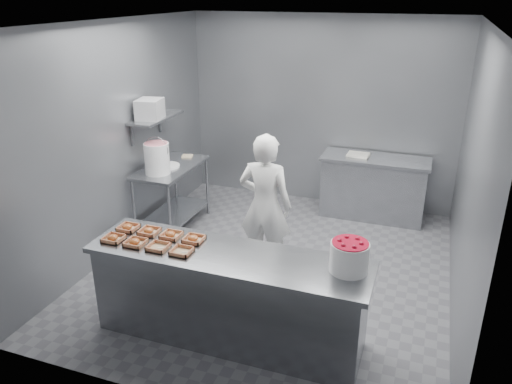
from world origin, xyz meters
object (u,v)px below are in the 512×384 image
tray_1 (135,242)px  tray_5 (149,231)px  tray_4 (128,227)px  glaze_bucket (157,158)px  prep_table (172,187)px  strawberry_tub (349,256)px  tray_2 (158,247)px  tray_3 (182,251)px  tray_0 (113,238)px  appliance (150,109)px  tray_6 (171,235)px  worker (265,206)px  tray_7 (194,239)px  service_counter (229,296)px  back_counter (373,187)px

tray_1 → tray_5: same height
tray_4 → glaze_bucket: 1.63m
prep_table → glaze_bucket: size_ratio=2.45×
prep_table → strawberry_tub: bearing=-34.5°
tray_5 → tray_2: bearing=-45.3°
tray_3 → tray_0: bearing=-180.0°
strawberry_tub → glaze_bucket: size_ratio=0.66×
tray_0 → appliance: size_ratio=0.56×
prep_table → appliance: size_ratio=3.57×
tray_3 → glaze_bucket: size_ratio=0.38×
tray_6 → worker: (0.56, 1.14, -0.08)m
tray_4 → tray_7: same height
service_counter → tray_5: bearing=172.1°
tray_7 → tray_3: bearing=-89.3°
back_counter → tray_1: tray_1 is taller
back_counter → worker: size_ratio=0.89×
prep_table → tray_5: bearing=-67.1°
glaze_bucket → tray_1: bearing=-66.1°
tray_4 → strawberry_tub: 2.19m
tray_1 → worker: size_ratio=0.11×
strawberry_tub → tray_5: bearing=178.8°
tray_2 → glaze_bucket: bearing=120.2°
tray_2 → tray_4: bearing=153.1°
tray_5 → appliance: 2.09m
tray_1 → tray_5: (0.00, 0.25, 0.00)m
tray_0 → worker: worker is taller
strawberry_tub → worker: bearing=134.1°
tray_5 → tray_7: (0.48, 0.00, 0.00)m
tray_0 → strawberry_tub: (2.19, 0.21, 0.12)m
service_counter → tray_6: (-0.64, 0.12, 0.47)m
tray_4 → worker: 1.55m
tray_7 → appliance: size_ratio=0.56×
prep_table → tray_7: bearing=-55.6°
tray_3 → tray_7: tray_7 is taller
tray_3 → appliance: size_ratio=0.56×
tray_5 → strawberry_tub: 1.95m
tray_6 → tray_7: bearing=0.0°
service_counter → glaze_bucket: glaze_bucket is taller
glaze_bucket → tray_5: bearing=-62.7°
tray_0 → tray_7: 0.76m
worker → glaze_bucket: 1.66m
back_counter → prep_table: bearing=-153.0°
service_counter → prep_table: 2.56m
tray_3 → glaze_bucket: (-1.27, 1.77, 0.19)m
tray_2 → appliance: (-1.18, 1.94, 0.77)m
back_counter → strawberry_tub: 3.23m
tray_6 → appliance: 2.21m
tray_3 → appliance: (-1.42, 1.94, 0.77)m
tray_7 → appliance: 2.34m
appliance → tray_0: bearing=-80.4°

